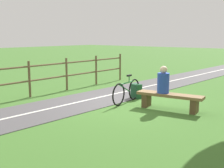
# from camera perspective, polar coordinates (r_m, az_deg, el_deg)

# --- Properties ---
(ground_plane) EXTENTS (80.00, 80.00, 0.00)m
(ground_plane) POSITION_cam_1_polar(r_m,az_deg,el_deg) (8.96, 2.98, -3.59)
(ground_plane) COLOR #3D6B28
(bench) EXTENTS (1.92, 0.68, 0.46)m
(bench) POSITION_cam_1_polar(r_m,az_deg,el_deg) (8.09, 11.62, -2.89)
(bench) COLOR brown
(bench) RESTS_ON ground_plane
(person_seated) EXTENTS (0.38, 0.38, 0.77)m
(person_seated) POSITION_cam_1_polar(r_m,az_deg,el_deg) (8.06, 10.38, 0.54)
(person_seated) COLOR #2847B7
(person_seated) RESTS_ON bench
(bicycle) EXTENTS (0.24, 1.66, 0.87)m
(bicycle) POSITION_cam_1_polar(r_m,az_deg,el_deg) (8.75, 3.02, -1.48)
(bicycle) COLOR black
(bicycle) RESTS_ON ground_plane
(backpack) EXTENTS (0.40, 0.34, 0.48)m
(backpack) POSITION_cam_1_polar(r_m,az_deg,el_deg) (9.44, 4.99, -1.46)
(backpack) COLOR #1E4C2D
(backpack) RESTS_ON ground_plane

